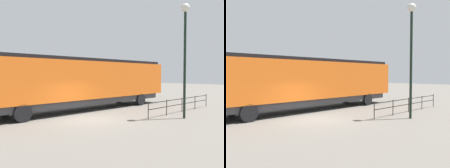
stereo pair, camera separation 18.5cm
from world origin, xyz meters
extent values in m
plane|color=#666059|center=(0.00, 0.00, 0.00)|extent=(120.00, 120.00, 0.00)
cube|color=orange|center=(-3.71, 2.30, 2.42)|extent=(3.08, 17.58, 2.85)
cube|color=black|center=(-3.71, 10.06, 2.00)|extent=(2.96, 2.08, 1.99)
cube|color=black|center=(-3.71, 2.30, 3.97)|extent=(2.77, 16.88, 0.24)
cube|color=#38383D|center=(-3.71, 2.30, 0.78)|extent=(2.77, 16.18, 0.45)
cylinder|color=black|center=(-5.10, 7.93, 0.55)|extent=(0.30, 1.10, 1.10)
cylinder|color=black|center=(-2.32, 7.93, 0.55)|extent=(0.30, 1.10, 1.10)
cylinder|color=black|center=(-5.10, -3.32, 0.55)|extent=(0.30, 1.10, 1.10)
cylinder|color=black|center=(-2.32, -3.32, 0.55)|extent=(0.30, 1.10, 1.10)
cylinder|color=black|center=(3.83, 4.66, 3.46)|extent=(0.16, 0.16, 6.93)
sphere|color=silver|center=(3.83, 4.66, 7.09)|extent=(0.54, 0.54, 0.54)
cube|color=black|center=(2.40, 7.00, 1.01)|extent=(0.04, 8.56, 0.04)
cube|color=black|center=(2.40, 7.00, 0.60)|extent=(0.04, 8.56, 0.04)
cylinder|color=black|center=(2.40, 2.72, 0.55)|extent=(0.05, 0.05, 1.09)
cylinder|color=black|center=(2.40, 4.86, 0.55)|extent=(0.05, 0.05, 1.09)
cylinder|color=black|center=(2.40, 7.00, 0.55)|extent=(0.05, 0.05, 1.09)
cylinder|color=black|center=(2.40, 9.14, 0.55)|extent=(0.05, 0.05, 1.09)
cylinder|color=black|center=(2.40, 11.28, 0.55)|extent=(0.05, 0.05, 1.09)
camera|label=1|loc=(11.43, -9.60, 2.84)|focal=38.57mm
camera|label=2|loc=(11.56, -9.47, 2.84)|focal=38.57mm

